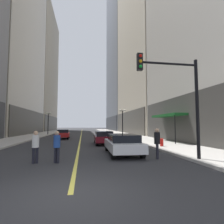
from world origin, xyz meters
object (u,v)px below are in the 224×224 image
traffic_light_near_right (179,91)px  street_lamp_left_far (48,118)px  pedestrian_in_blue_hoodie (57,144)px  pedestrian_in_white_shirt (35,144)px  pedestrian_in_black_coat (157,141)px  car_red (63,134)px  street_lamp_right_mid (123,117)px  car_white (123,143)px  fire_hydrant_right (162,143)px  car_maroon (104,137)px

traffic_light_near_right → street_lamp_left_far: traffic_light_near_right is taller
pedestrian_in_blue_hoodie → pedestrian_in_white_shirt: size_ratio=0.99×
pedestrian_in_white_shirt → pedestrian_in_black_coat: bearing=1.4°
car_red → street_lamp_right_mid: street_lamp_right_mid is taller
car_white → traffic_light_near_right: (2.43, -2.91, 3.02)m
pedestrian_in_blue_hoodie → pedestrian_in_white_shirt: (-1.06, 0.08, 0.01)m
street_lamp_right_mid → pedestrian_in_blue_hoodie: bearing=-112.8°
car_white → pedestrian_in_black_coat: 2.46m
car_white → pedestrian_in_blue_hoodie: 4.42m
pedestrian_in_blue_hoodie → car_red: bearing=95.0°
street_lamp_left_far → fire_hydrant_right: 25.95m
car_maroon → pedestrian_in_black_coat: size_ratio=2.67×
car_white → pedestrian_in_black_coat: size_ratio=2.71×
car_white → traffic_light_near_right: size_ratio=0.83×
pedestrian_in_black_coat → fire_hydrant_right: bearing=62.4°
traffic_light_near_right → street_lamp_left_far: (-11.75, 27.70, -0.49)m
pedestrian_in_black_coat → pedestrian_in_blue_hoodie: pedestrian_in_black_coat is taller
car_white → street_lamp_left_far: street_lamp_left_far is taller
car_maroon → street_lamp_left_far: 20.45m
street_lamp_left_far → pedestrian_in_white_shirt: bearing=-80.8°
car_white → pedestrian_in_black_coat: bearing=-48.3°
car_maroon → fire_hydrant_right: (4.50, -3.82, -0.32)m
car_red → pedestrian_in_white_shirt: 16.70m
fire_hydrant_right → pedestrian_in_blue_hoodie: bearing=-148.9°
street_lamp_left_far → street_lamp_right_mid: 15.80m
car_white → pedestrian_in_black_coat: (1.62, -1.82, 0.29)m
pedestrian_in_blue_hoodie → traffic_light_near_right: size_ratio=0.29×
car_maroon → pedestrian_in_blue_hoodie: bearing=-111.6°
fire_hydrant_right → pedestrian_in_white_shirt: bearing=-152.4°
pedestrian_in_black_coat → car_maroon: bearing=104.4°
car_white → fire_hydrant_right: (3.98, 2.69, -0.32)m
car_maroon → pedestrian_in_black_coat: bearing=-75.6°
pedestrian_in_blue_hoodie → street_lamp_left_far: size_ratio=0.36×
pedestrian_in_black_coat → fire_hydrant_right: 5.13m
pedestrian_in_black_coat → fire_hydrant_right: pedestrian_in_black_coat is taller
pedestrian_in_blue_hoodie → traffic_light_near_right: 6.98m
pedestrian_in_black_coat → street_lamp_left_far: street_lamp_left_far is taller
fire_hydrant_right → street_lamp_right_mid: bearing=92.2°
car_white → pedestrian_in_blue_hoodie: (-3.90, -2.06, 0.21)m
car_white → car_maroon: 6.52m
car_maroon → street_lamp_left_far: bearing=115.7°
car_maroon → pedestrian_in_blue_hoodie: size_ratio=2.87×
pedestrian_in_blue_hoodie → fire_hydrant_right: size_ratio=2.02×
car_red → street_lamp_left_far: street_lamp_left_far is taller
pedestrian_in_blue_hoodie → traffic_light_near_right: (6.34, -0.85, 2.81)m
car_white → pedestrian_in_white_shirt: (-4.96, -1.98, 0.22)m
car_maroon → traffic_light_near_right: (2.95, -9.41, 3.02)m
car_white → street_lamp_right_mid: size_ratio=1.06×
car_red → street_lamp_left_far: 11.12m
street_lamp_right_mid → car_white: bearing=-102.6°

